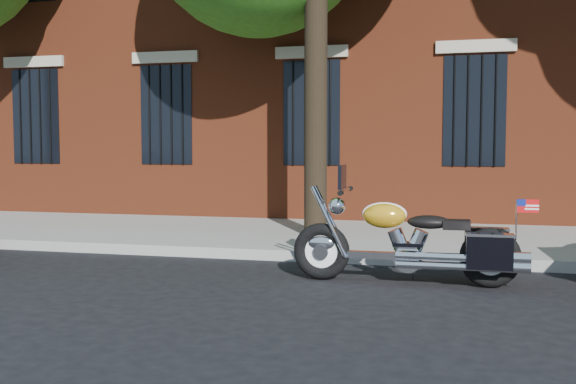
# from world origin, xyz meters

# --- Properties ---
(ground) EXTENTS (120.00, 120.00, 0.00)m
(ground) POSITION_xyz_m (0.00, 0.00, 0.00)
(ground) COLOR black
(ground) RESTS_ON ground
(curb) EXTENTS (40.00, 0.16, 0.15)m
(curb) POSITION_xyz_m (0.00, 1.38, 0.07)
(curb) COLOR gray
(curb) RESTS_ON ground
(sidewalk) EXTENTS (40.00, 3.60, 0.15)m
(sidewalk) POSITION_xyz_m (0.00, 3.26, 0.07)
(sidewalk) COLOR gray
(sidewalk) RESTS_ON ground
(motorcycle) EXTENTS (2.66, 0.77, 1.34)m
(motorcycle) POSITION_xyz_m (2.17, 0.22, 0.45)
(motorcycle) COLOR black
(motorcycle) RESTS_ON ground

